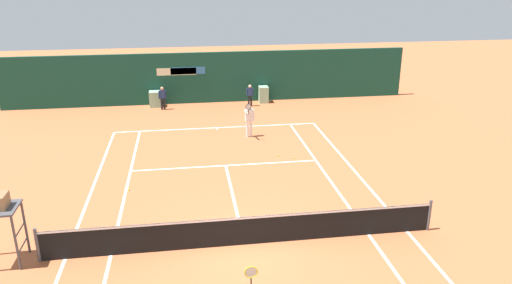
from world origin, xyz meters
TOP-DOWN VIEW (x-y plane):
  - ground_plane at (-0.00, 0.58)m, footprint 80.00×80.00m
  - tennis_net at (0.00, 0.00)m, footprint 12.10×0.10m
  - sponsor_back_wall at (-0.02, 16.98)m, footprint 25.00×1.02m
  - player_on_baseline at (1.52, 9.99)m, footprint 0.54×0.79m
  - ball_kid_centre_post at (-2.91, 15.69)m, footprint 0.46×0.21m
  - ball_kid_left_post at (2.35, 15.69)m, footprint 0.45×0.19m
  - tennis_ball_by_sideline at (2.44, 7.19)m, footprint 0.07×0.07m
  - tennis_ball_mid_court at (-3.90, 4.51)m, footprint 0.07×0.07m
  - tennis_ball_near_service_line at (3.10, 6.81)m, footprint 0.07×0.07m

SIDE VIEW (x-z plane):
  - ground_plane at x=0.00m, z-range 0.00..0.01m
  - tennis_ball_by_sideline at x=2.44m, z-range 0.00..0.07m
  - tennis_ball_mid_court at x=-3.90m, z-range 0.00..0.07m
  - tennis_ball_near_service_line at x=3.10m, z-range 0.00..0.07m
  - tennis_net at x=0.00m, z-range -0.02..1.05m
  - ball_kid_left_post at x=2.35m, z-range 0.10..1.44m
  - ball_kid_centre_post at x=-2.91m, z-range 0.11..1.49m
  - player_on_baseline at x=1.52m, z-range 0.04..1.93m
  - sponsor_back_wall at x=-0.02m, z-range -0.05..3.11m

